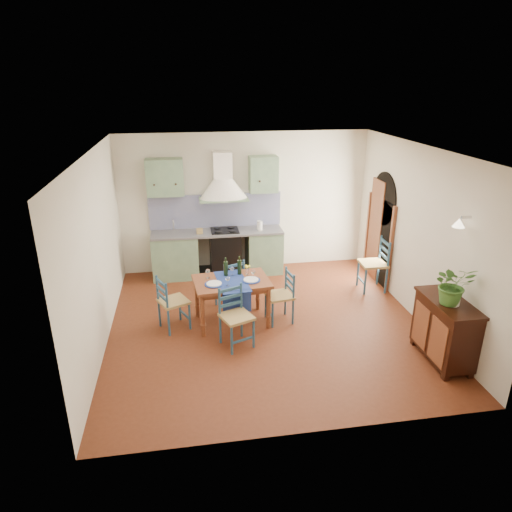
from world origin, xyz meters
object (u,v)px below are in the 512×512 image
at_px(dining_table, 232,285).
at_px(chair_near, 236,316).
at_px(potted_plant, 453,285).
at_px(sideboard, 445,329).

relative_size(dining_table, chair_near, 1.37).
distance_m(dining_table, potted_plant, 3.25).
distance_m(chair_near, potted_plant, 3.04).
bearing_deg(sideboard, dining_table, 151.08).
distance_m(sideboard, potted_plant, 0.71).
relative_size(dining_table, potted_plant, 2.24).
xyz_separation_m(dining_table, chair_near, (-0.02, -0.67, -0.20)).
xyz_separation_m(chair_near, potted_plant, (2.79, -0.94, 0.74)).
bearing_deg(chair_near, sideboard, -17.22).
height_order(sideboard, potted_plant, potted_plant).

